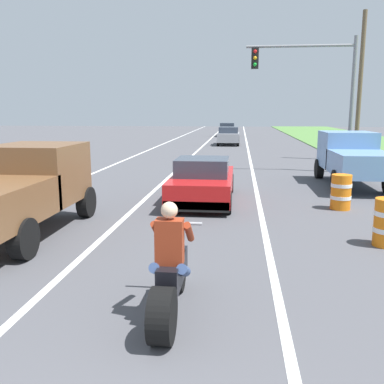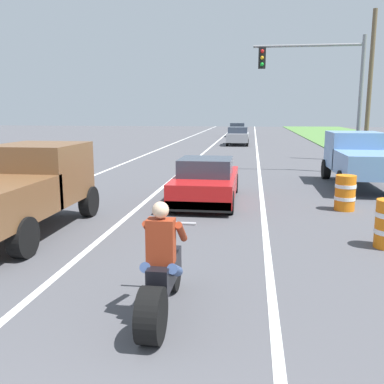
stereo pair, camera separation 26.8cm
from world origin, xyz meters
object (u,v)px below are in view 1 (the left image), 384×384
pickup_truck_left_lane_brown (20,186)px  distant_car_further_ahead (227,129)px  traffic_light_mast_near (319,83)px  distant_car_far_ahead (229,136)px  pickup_truck_right_shoulder_light_blue (352,156)px  sports_car_red (203,182)px  construction_barrel_mid (341,192)px  motorcycle_with_rider (170,277)px

pickup_truck_left_lane_brown → distant_car_further_ahead: size_ratio=1.20×
traffic_light_mast_near → distant_car_far_ahead: (-4.38, 15.97, -3.24)m
pickup_truck_right_shoulder_light_blue → sports_car_red: bearing=-146.3°
construction_barrel_mid → distant_car_far_ahead: distant_car_far_ahead is taller
traffic_light_mast_near → pickup_truck_right_shoulder_light_blue: bearing=-78.0°
construction_barrel_mid → distant_car_far_ahead: (-3.84, 23.70, 0.27)m
traffic_light_mast_near → construction_barrel_mid: (-0.54, -7.73, -3.51)m
traffic_light_mast_near → distant_car_far_ahead: traffic_light_mast_near is taller
sports_car_red → distant_car_far_ahead: distant_car_far_ahead is taller
pickup_truck_left_lane_brown → construction_barrel_mid: 8.52m
traffic_light_mast_near → motorcycle_with_rider: bearing=-106.3°
traffic_light_mast_near → distant_car_far_ahead: bearing=105.3°
motorcycle_with_rider → traffic_light_mast_near: (4.33, 14.80, 3.42)m
pickup_truck_right_shoulder_light_blue → distant_car_far_ahead: pickup_truck_right_shoulder_light_blue is taller
motorcycle_with_rider → distant_car_further_ahead: size_ratio=0.55×
pickup_truck_left_lane_brown → pickup_truck_right_shoulder_light_blue: bearing=39.8°
distant_car_far_ahead → sports_car_red: bearing=-90.4°
distant_car_further_ahead → pickup_truck_right_shoulder_light_blue: bearing=-80.1°
pickup_truck_left_lane_brown → pickup_truck_right_shoulder_light_blue: size_ratio=1.00×
traffic_light_mast_near → construction_barrel_mid: bearing=-94.0°
sports_car_red → construction_barrel_mid: size_ratio=4.30×
traffic_light_mast_near → distant_car_further_ahead: 29.37m
pickup_truck_left_lane_brown → motorcycle_with_rider: bearing=-42.5°
distant_car_further_ahead → pickup_truck_left_lane_brown: bearing=-94.9°
traffic_light_mast_near → construction_barrel_mid: size_ratio=6.00×
construction_barrel_mid → sports_car_red: bearing=171.3°
distant_car_further_ahead → motorcycle_with_rider: bearing=-89.3°
pickup_truck_left_lane_brown → distant_car_far_ahead: bearing=81.7°
motorcycle_with_rider → distant_car_far_ahead: (-0.06, 30.77, 0.18)m
construction_barrel_mid → traffic_light_mast_near: bearing=86.0°
motorcycle_with_rider → distant_car_further_ahead: motorcycle_with_rider is taller
motorcycle_with_rider → construction_barrel_mid: size_ratio=2.21×
construction_barrel_mid → pickup_truck_left_lane_brown: bearing=-156.4°
pickup_truck_right_shoulder_light_blue → construction_barrel_mid: 4.41m
pickup_truck_right_shoulder_light_blue → traffic_light_mast_near: (-0.76, 3.57, 2.91)m
sports_car_red → motorcycle_with_rider: bearing=-88.3°
motorcycle_with_rider → pickup_truck_right_shoulder_light_blue: size_ratio=0.46×
pickup_truck_right_shoulder_light_blue → distant_car_further_ahead: 32.84m
motorcycle_with_rider → distant_car_far_ahead: size_ratio=0.55×
motorcycle_with_rider → distant_car_far_ahead: bearing=90.1°
distant_car_far_ahead → pickup_truck_right_shoulder_light_blue: bearing=-75.3°
pickup_truck_left_lane_brown → pickup_truck_right_shoulder_light_blue: 11.82m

